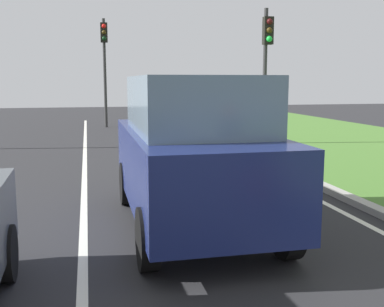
# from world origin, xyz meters

# --- Properties ---
(ground_plane) EXTENTS (60.00, 60.00, 0.00)m
(ground_plane) POSITION_xyz_m (0.00, 14.00, 0.00)
(ground_plane) COLOR #262628
(lane_line_center) EXTENTS (0.12, 32.00, 0.01)m
(lane_line_center) POSITION_xyz_m (-0.70, 14.00, 0.00)
(lane_line_center) COLOR silver
(lane_line_center) RESTS_ON ground
(lane_line_right_edge) EXTENTS (0.12, 32.00, 0.01)m
(lane_line_right_edge) POSITION_xyz_m (3.60, 14.00, 0.00)
(lane_line_right_edge) COLOR silver
(lane_line_right_edge) RESTS_ON ground
(curb_right) EXTENTS (0.24, 48.00, 0.12)m
(curb_right) POSITION_xyz_m (4.10, 14.00, 0.06)
(curb_right) COLOR #9E9B93
(curb_right) RESTS_ON ground
(car_suv_ahead) EXTENTS (1.99, 4.51, 2.28)m
(car_suv_ahead) POSITION_xyz_m (0.93, 9.72, 1.17)
(car_suv_ahead) COLOR navy
(car_suv_ahead) RESTS_ON ground
(traffic_light_near_right) EXTENTS (0.32, 0.50, 4.62)m
(traffic_light_near_right) POSITION_xyz_m (5.37, 18.08, 3.10)
(traffic_light_near_right) COLOR #2D2D2D
(traffic_light_near_right) RESTS_ON ground
(traffic_light_far_median) EXTENTS (0.32, 0.50, 5.11)m
(traffic_light_far_median) POSITION_xyz_m (0.29, 25.75, 3.47)
(traffic_light_far_median) COLOR #2D2D2D
(traffic_light_far_median) RESTS_ON ground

